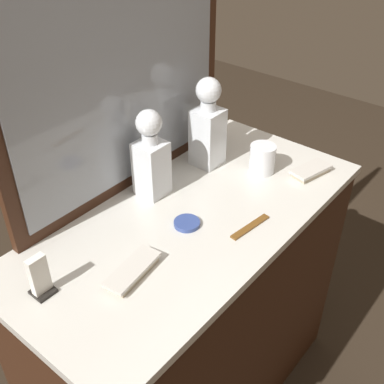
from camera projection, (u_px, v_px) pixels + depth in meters
name	position (u px, v px, depth m)	size (l,w,h in m)	color
dresser	(192.00, 316.00, 1.61)	(1.11, 0.54, 0.88)	#381E11
dresser_mirror	(121.00, 81.00, 1.29)	(0.82, 0.03, 0.67)	#381E11
crystal_decanter_far_right	(151.00, 162.00, 1.39)	(0.08, 0.08, 0.27)	white
crystal_decanter_front	(208.00, 131.00, 1.52)	(0.09, 0.09, 0.30)	white
crystal_tumbler_far_left	(262.00, 160.00, 1.52)	(0.08, 0.08, 0.09)	white
silver_brush_rear	(133.00, 271.00, 1.16)	(0.17, 0.08, 0.02)	#B7A88C
silver_brush_center	(311.00, 171.00, 1.53)	(0.15, 0.09, 0.02)	#B7A88C
porcelain_dish	(187.00, 223.00, 1.32)	(0.07, 0.07, 0.01)	#33478C
tortoiseshell_comb	(250.00, 227.00, 1.31)	(0.14, 0.04, 0.01)	brown
napkin_holder	(40.00, 279.00, 1.09)	(0.05, 0.05, 0.11)	black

